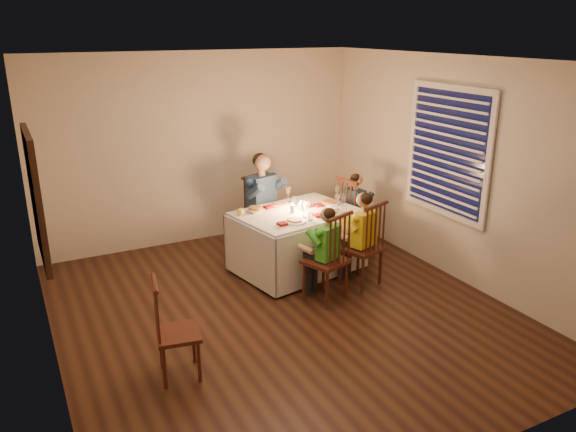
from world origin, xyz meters
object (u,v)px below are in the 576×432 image
chair_adult (264,250)px  chair_extra (181,374)px  chair_near_right (360,284)px  chair_near_left (325,298)px  chair_end (354,250)px  child_teal (354,250)px  serving_bowl (255,210)px  dining_table (297,229)px  child_yellow (360,284)px  adult (264,250)px  child_green (325,298)px

chair_adult → chair_extra: (-1.86, -2.29, 0.00)m
chair_adult → chair_near_right: (0.55, -1.49, 0.00)m
chair_adult → chair_near_left: 1.62m
chair_end → child_teal: size_ratio=0.96×
chair_adult → serving_bowl: bearing=-142.1°
dining_table → child_teal: size_ratio=1.50×
child_yellow → child_teal: bearing=-139.1°
adult → serving_bowl: size_ratio=6.95×
chair_extra → adult: size_ratio=0.69×
chair_near_right → child_yellow: (0.00, 0.00, 0.00)m
child_teal → serving_bowl: 1.65m
chair_extra → serving_bowl: bearing=-30.7°
chair_near_right → adult: 1.59m
adult → chair_adult: bearing=0.0°
chair_extra → child_green: bearing=-60.2°
child_teal → serving_bowl: serving_bowl is taller
serving_bowl → chair_extra: bearing=-130.8°
dining_table → child_teal: 1.14m
chair_end → child_yellow: 1.05m
chair_near_right → child_yellow: 0.00m
chair_near_right → chair_extra: (-2.42, -0.80, 0.00)m
chair_near_left → adult: (0.00, 1.62, 0.00)m
chair_near_right → chair_extra: chair_near_right is taller
dining_table → child_green: (-0.10, -0.85, -0.54)m
adult → child_teal: size_ratio=1.23×
chair_adult → serving_bowl: (-0.36, -0.55, 0.78)m
child_green → serving_bowl: bearing=-91.8°
dining_table → child_yellow: size_ratio=1.43×
chair_adult → child_teal: child_teal is taller
chair_end → chair_extra: (-2.95, -1.70, 0.00)m
chair_adult → child_green: child_green is taller
chair_near_right → serving_bowl: (-0.92, 0.94, 0.78)m
child_yellow → dining_table: bearing=-76.7°
chair_end → chair_near_left: bearing=124.0°
dining_table → child_green: size_ratio=1.52×
dining_table → chair_adult: dining_table is taller
chair_adult → child_teal: bearing=-46.9°
adult → child_green: adult is taller
dining_table → child_yellow: (0.45, -0.72, -0.54)m
child_yellow → chair_extra: bearing=-0.5°
chair_adult → chair_extra: bearing=-147.7°
chair_near_right → serving_bowl: size_ratio=5.38×
chair_extra → child_yellow: (2.42, 0.80, 0.00)m
chair_near_left → serving_bowl: (-0.36, 1.07, 0.78)m
chair_near_left → serving_bowl: size_ratio=5.38×
child_yellow → child_teal: (0.53, 0.91, 0.00)m
chair_near_left → chair_extra: 1.98m
chair_near_right → child_teal: child_teal is taller
chair_near_left → child_green: child_green is taller
serving_bowl → child_teal: bearing=-1.4°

